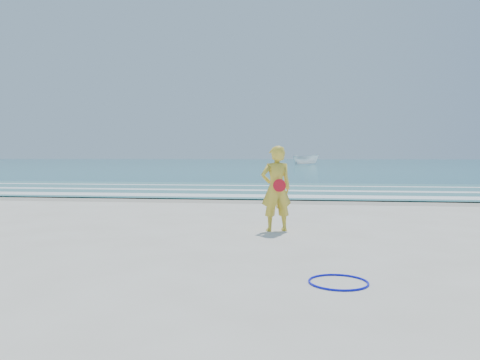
# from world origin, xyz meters

# --- Properties ---
(ground) EXTENTS (400.00, 400.00, 0.00)m
(ground) POSITION_xyz_m (0.00, 0.00, 0.00)
(ground) COLOR silver
(ground) RESTS_ON ground
(wet_sand) EXTENTS (400.00, 2.40, 0.00)m
(wet_sand) POSITION_xyz_m (0.00, 9.00, 0.00)
(wet_sand) COLOR #B2A893
(wet_sand) RESTS_ON ground
(ocean) EXTENTS (400.00, 190.00, 0.04)m
(ocean) POSITION_xyz_m (0.00, 105.00, 0.02)
(ocean) COLOR #19727F
(ocean) RESTS_ON ground
(shallow) EXTENTS (400.00, 10.00, 0.01)m
(shallow) POSITION_xyz_m (0.00, 14.00, 0.04)
(shallow) COLOR #59B7AD
(shallow) RESTS_ON ocean
(foam_near) EXTENTS (400.00, 1.40, 0.01)m
(foam_near) POSITION_xyz_m (0.00, 10.30, 0.05)
(foam_near) COLOR white
(foam_near) RESTS_ON shallow
(foam_mid) EXTENTS (400.00, 0.90, 0.01)m
(foam_mid) POSITION_xyz_m (0.00, 13.20, 0.05)
(foam_mid) COLOR white
(foam_mid) RESTS_ON shallow
(foam_far) EXTENTS (400.00, 0.60, 0.01)m
(foam_far) POSITION_xyz_m (0.00, 16.50, 0.05)
(foam_far) COLOR white
(foam_far) RESTS_ON shallow
(hoop) EXTENTS (0.81, 0.81, 0.03)m
(hoop) POSITION_xyz_m (2.17, -1.79, 0.01)
(hoop) COLOR #0B10D4
(hoop) RESTS_ON ground
(boat) EXTENTS (5.07, 3.52, 1.83)m
(boat) POSITION_xyz_m (2.58, 73.74, 0.96)
(boat) COLOR white
(boat) RESTS_ON ocean
(woman) EXTENTS (0.78, 0.64, 1.83)m
(woman) POSITION_xyz_m (1.17, 2.23, 0.92)
(woman) COLOR yellow
(woman) RESTS_ON ground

